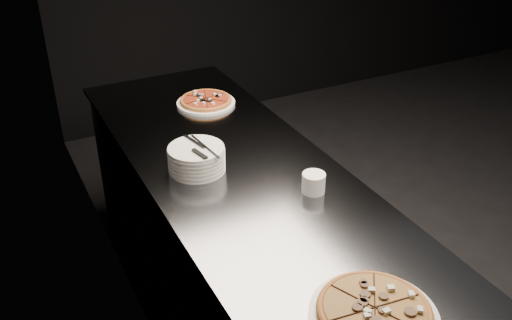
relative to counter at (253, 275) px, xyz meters
name	(u,v)px	position (x,y,z in m)	size (l,w,h in m)	color
wall_left	(147,80)	(-0.37, 0.00, 0.94)	(0.02, 5.00, 2.80)	black
counter	(253,275)	(0.00, 0.00, 0.00)	(0.74, 2.44, 0.92)	slate
pizza_mushroom	(374,313)	(-0.03, -0.78, 0.48)	(0.35, 0.35, 0.04)	white
pizza_tomato	(206,101)	(0.12, 0.74, 0.48)	(0.30, 0.30, 0.03)	white
plate_stack	(197,159)	(-0.15, 0.18, 0.51)	(0.22, 0.22, 0.10)	white
cutlery	(200,148)	(-0.14, 0.17, 0.56)	(0.08, 0.24, 0.01)	#B1B5B9
ramekin	(314,182)	(0.17, -0.16, 0.50)	(0.09, 0.09, 0.08)	white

